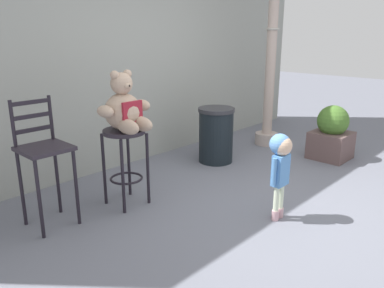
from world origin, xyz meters
name	(u,v)px	position (x,y,z in m)	size (l,w,h in m)	color
ground_plane	(275,208)	(0.00, 0.00, 0.00)	(24.00, 24.00, 0.00)	slate
building_wall	(126,20)	(0.00, 2.33, 1.86)	(7.24, 0.30, 3.72)	#969991
bar_stool_with_teddy	(125,151)	(-0.96, 1.18, 0.57)	(0.42, 0.42, 0.79)	#29232C
teddy_bear	(125,109)	(-0.96, 1.15, 1.00)	(0.56, 0.51, 0.58)	tan
child_walking	(281,158)	(-0.19, -0.13, 0.61)	(0.26, 0.21, 0.83)	#CF9EA6
trash_bin	(216,135)	(0.70, 1.38, 0.37)	(0.49, 0.49, 0.74)	black
lamppost	(270,66)	(1.89, 1.33, 1.22)	(0.35, 0.35, 3.03)	#B09F97
bar_chair_empty	(44,155)	(-1.72, 1.35, 0.67)	(0.41, 0.41, 1.16)	#29232C
planter_with_shrub	(332,134)	(1.90, 0.30, 0.35)	(0.50, 0.50, 0.75)	brown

